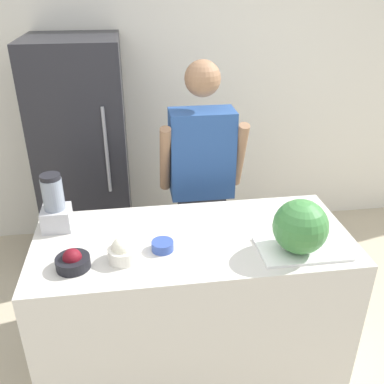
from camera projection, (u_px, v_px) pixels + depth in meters
name	position (u px, v px, depth m)	size (l,w,h in m)	color
wall_back	(164.00, 89.00, 3.57)	(8.00, 0.06, 2.60)	white
counter_island	(193.00, 305.00, 2.46)	(1.67, 0.74, 0.92)	beige
refrigerator	(84.00, 157.00, 3.33)	(0.66, 0.72, 1.78)	#232328
person	(201.00, 185.00, 2.90)	(0.56, 0.27, 1.71)	#333338
cutting_board	(302.00, 249.00, 2.14)	(0.44, 0.26, 0.01)	white
watermelon	(300.00, 227.00, 2.06)	(0.27, 0.27, 0.27)	#3D7F3D
bowl_cherries	(73.00, 261.00, 2.00)	(0.16, 0.16, 0.10)	black
bowl_cream	(123.00, 251.00, 2.05)	(0.15, 0.15, 0.12)	white
bowl_small_blue	(163.00, 246.00, 2.13)	(0.11, 0.11, 0.05)	#334C9E
blender	(55.00, 206.00, 2.27)	(0.15, 0.15, 0.32)	#B7B7BC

